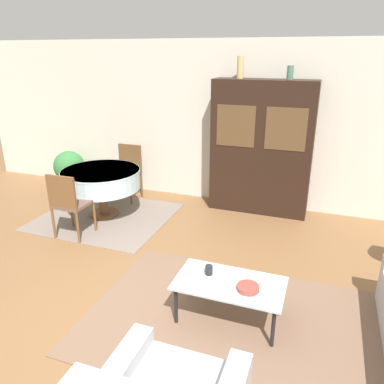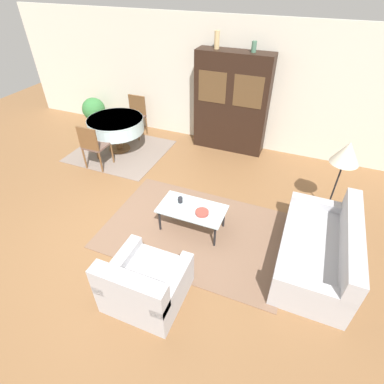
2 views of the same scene
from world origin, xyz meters
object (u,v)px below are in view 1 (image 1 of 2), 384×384
object	(u,v)px
cup	(209,270)
coffee_table	(229,286)
display_cabinet	(261,148)
vase_tall	(240,67)
potted_plant	(69,168)
dining_table	(101,179)
dining_chair_far	(128,168)
vase_short	(290,73)
dining_chair_near	(68,201)
bowl	(248,288)

from	to	relation	value
cup	coffee_table	bearing A→B (deg)	-16.74
coffee_table	cup	distance (m)	0.26
display_cabinet	vase_tall	size ratio (longest dim) A/B	6.45
vase_tall	potted_plant	bearing A→B (deg)	-176.27
coffee_table	dining_table	xyz separation A→B (m)	(-2.55, 1.77, 0.23)
display_cabinet	dining_chair_far	world-z (taller)	display_cabinet
display_cabinet	coffee_table	bearing A→B (deg)	-85.07
vase_short	potted_plant	xyz separation A→B (m)	(-3.93, -0.21, -1.79)
dining_chair_near	vase_tall	xyz separation A→B (m)	(1.91, 1.91, 1.72)
bowl	potted_plant	distance (m)	4.84
dining_table	dining_chair_near	xyz separation A→B (m)	(0.00, -0.83, -0.06)
cup	bowl	xyz separation A→B (m)	(0.42, -0.13, -0.02)
dining_chair_near	vase_short	size ratio (longest dim) A/B	4.82
dining_table	vase_short	bearing A→B (deg)	22.14
dining_table	cup	world-z (taller)	dining_table
display_cabinet	dining_table	world-z (taller)	display_cabinet
coffee_table	vase_short	world-z (taller)	vase_short
bowl	vase_tall	size ratio (longest dim) A/B	0.64
coffee_table	dining_table	distance (m)	3.11
coffee_table	dining_chair_far	xyz separation A→B (m)	(-2.55, 2.60, 0.17)
vase_short	cup	bearing A→B (deg)	-96.80
coffee_table	bowl	bearing A→B (deg)	-17.03
vase_tall	vase_short	distance (m)	0.74
vase_tall	vase_short	bearing A→B (deg)	0.00
coffee_table	potted_plant	xyz separation A→B (m)	(-3.83, 2.64, 0.04)
dining_chair_near	vase_short	world-z (taller)	vase_short
dining_chair_near	vase_short	distance (m)	3.66
vase_tall	vase_short	world-z (taller)	vase_tall
dining_chair_far	potted_plant	xyz separation A→B (m)	(-1.28, 0.04, -0.13)
dining_table	vase_tall	distance (m)	2.75
cup	bowl	bearing A→B (deg)	-16.87
coffee_table	vase_tall	distance (m)	3.48
vase_short	dining_chair_far	bearing A→B (deg)	-174.69
dining_table	bowl	bearing A→B (deg)	-33.77
display_cabinet	dining_table	xyz separation A→B (m)	(-2.30, -1.08, -0.44)
display_cabinet	vase_short	world-z (taller)	vase_short
dining_table	vase_tall	bearing A→B (deg)	29.45
coffee_table	potted_plant	bearing A→B (deg)	145.43
coffee_table	display_cabinet	size ratio (longest dim) A/B	0.50
vase_short	potted_plant	size ratio (longest dim) A/B	0.27
display_cabinet	dining_table	bearing A→B (deg)	-154.94
dining_table	potted_plant	world-z (taller)	dining_table
dining_table	bowl	size ratio (longest dim) A/B	5.88
display_cabinet	dining_chair_far	size ratio (longest dim) A/B	2.22
display_cabinet	vase_short	distance (m)	1.20
display_cabinet	vase_tall	xyz separation A→B (m)	(-0.39, 0.00, 1.22)
coffee_table	vase_tall	world-z (taller)	vase_tall
vase_short	dining_table	bearing A→B (deg)	-157.86
dining_table	dining_chair_near	world-z (taller)	dining_chair_near
dining_chair_far	vase_tall	world-z (taller)	vase_tall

